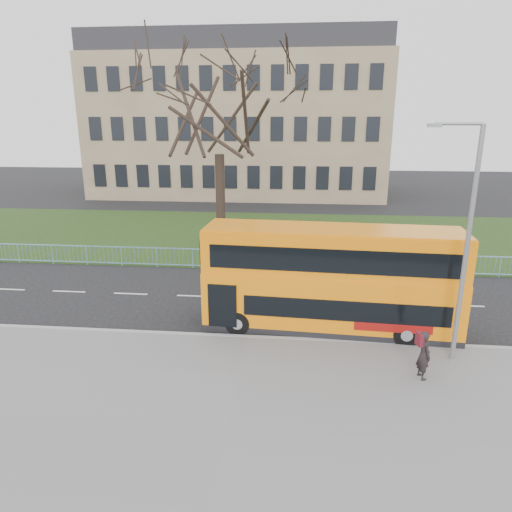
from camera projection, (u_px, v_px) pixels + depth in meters
The scene contains 10 objects.
ground at pixel (254, 322), 18.24m from camera, with size 120.00×120.00×0.00m, color black.
pavement at pixel (227, 429), 11.78m from camera, with size 80.00×10.50×0.12m, color slate.
kerb at pixel (249, 338), 16.74m from camera, with size 80.00×0.20×0.14m, color gray.
grass_verge at pixel (274, 235), 31.87m from camera, with size 80.00×15.40×0.08m, color #1C3412.
guard_railing at pixel (266, 260), 24.38m from camera, with size 40.00×0.12×1.10m, color #79B4D8, non-canonical shape.
bare_tree at pixel (219, 135), 26.08m from camera, with size 9.64×9.64×13.77m, color black, non-canonical shape.
civic_building at pixel (241, 128), 50.11m from camera, with size 30.00×15.00×14.00m, color #846A54.
yellow_bus at pixel (330, 277), 16.99m from camera, with size 9.51×2.80×3.93m.
pedestrian at pixel (424, 355), 13.82m from camera, with size 0.56×0.37×1.55m, color black.
street_lamp at pixel (465, 238), 14.02m from camera, with size 1.59×0.40×7.56m.
Camera 1 is at (1.71, -16.65, 7.70)m, focal length 32.00 mm.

